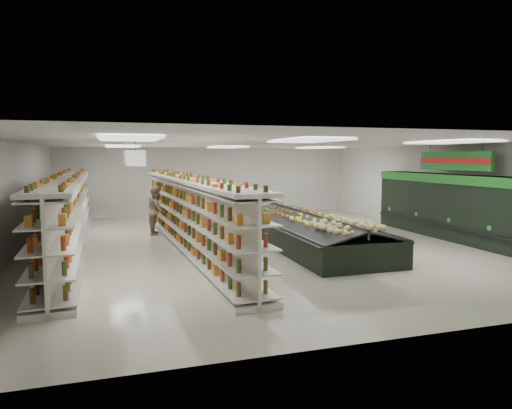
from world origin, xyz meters
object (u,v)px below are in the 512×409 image
object	(u,v)px
produce_island	(309,231)
soda_endcap	(199,204)
gondola_left	(68,217)
shopper_main	(240,223)
shopper_background	(157,210)
gondola_center	(188,216)

from	to	relation	value
produce_island	soda_endcap	bearing A→B (deg)	109.70
gondola_left	soda_endcap	world-z (taller)	gondola_left
shopper_main	shopper_background	size ratio (longest dim) A/B	1.07
gondola_left	soda_endcap	distance (m)	6.81
produce_island	soda_endcap	world-z (taller)	soda_endcap
shopper_background	gondola_center	bearing A→B (deg)	-156.19
gondola_left	shopper_main	bearing A→B (deg)	-27.90
produce_island	shopper_background	size ratio (longest dim) A/B	4.09
soda_endcap	produce_island	bearing A→B (deg)	-70.30
gondola_center	produce_island	bearing A→B (deg)	-15.34
gondola_left	shopper_background	distance (m)	3.54
gondola_left	shopper_main	size ratio (longest dim) A/B	6.74
shopper_background	shopper_main	bearing A→B (deg)	-146.27
gondola_center	soda_endcap	distance (m)	5.76
gondola_center	soda_endcap	world-z (taller)	gondola_center
gondola_left	soda_endcap	size ratio (longest dim) A/B	7.85
gondola_left	gondola_center	bearing A→B (deg)	-14.22
gondola_center	gondola_left	bearing A→B (deg)	164.45
shopper_main	shopper_background	xyz separation A→B (m)	(-1.90, 4.50, -0.06)
gondola_center	soda_endcap	bearing A→B (deg)	73.51
produce_island	shopper_main	size ratio (longest dim) A/B	3.84
shopper_main	gondola_left	bearing A→B (deg)	-46.75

